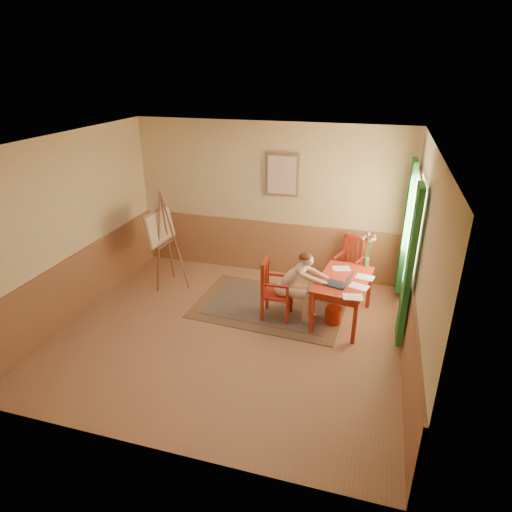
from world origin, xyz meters
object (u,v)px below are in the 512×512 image
(chair_back, at_px, (350,265))
(figure, at_px, (296,283))
(laptop, at_px, (340,283))
(table, at_px, (343,284))
(easel, at_px, (162,231))
(chair_left, at_px, (274,289))

(chair_back, relative_size, figure, 0.86)
(chair_back, relative_size, laptop, 2.27)
(figure, relative_size, laptop, 2.64)
(table, bearing_deg, easel, 173.86)
(chair_back, bearing_deg, easel, -168.09)
(chair_left, distance_m, laptop, 1.04)
(laptop, bearing_deg, chair_back, 87.22)
(chair_back, bearing_deg, laptop, -92.78)
(chair_left, relative_size, easel, 0.55)
(figure, distance_m, laptop, 0.68)
(chair_left, height_order, laptop, chair_left)
(chair_left, xyz_separation_m, figure, (0.34, 0.02, 0.15))
(laptop, bearing_deg, chair_left, 176.58)
(easel, bearing_deg, laptop, -10.65)
(laptop, distance_m, easel, 3.20)
(table, xyz_separation_m, figure, (-0.69, -0.17, 0.00))
(figure, xyz_separation_m, laptop, (0.66, -0.08, 0.14))
(chair_back, bearing_deg, chair_left, -131.18)
(chair_left, relative_size, figure, 0.84)
(table, xyz_separation_m, easel, (-3.17, 0.34, 0.41))
(figure, bearing_deg, chair_back, 58.68)
(table, relative_size, figure, 1.12)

